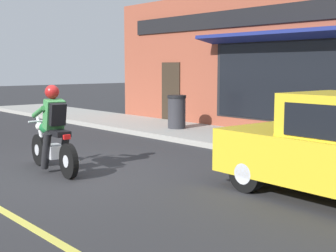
{
  "coord_description": "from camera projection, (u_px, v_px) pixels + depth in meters",
  "views": [
    {
      "loc": [
        -4.17,
        -7.41,
        1.94
      ],
      "look_at": [
        1.01,
        -1.52,
        0.95
      ],
      "focal_mm": 50.0,
      "sensor_mm": 36.0,
      "label": 1
    }
  ],
  "objects": [
    {
      "name": "storefront_building",
      "position": [
        254.0,
        61.0,
        13.49
      ],
      "size": [
        1.25,
        11.89,
        4.2
      ],
      "color": "brown",
      "rests_on": "ground"
    },
    {
      "name": "ground_plane",
      "position": [
        72.0,
        174.0,
        8.5
      ],
      "size": [
        80.0,
        80.0,
        0.0
      ],
      "primitive_type": "plane",
      "color": "#2B2B2D"
    },
    {
      "name": "motorcycle_with_rider",
      "position": [
        53.0,
        136.0,
        8.66
      ],
      "size": [
        0.6,
        2.02,
        1.62
      ],
      "color": "black",
      "rests_on": "ground"
    },
    {
      "name": "sidewalk_curb",
      "position": [
        172.0,
        130.0,
        14.1
      ],
      "size": [
        2.6,
        22.0,
        0.14
      ],
      "primitive_type": "cube",
      "color": "#9E9B93",
      "rests_on": "ground"
    },
    {
      "name": "trash_bin",
      "position": [
        177.0,
        112.0,
        13.79
      ],
      "size": [
        0.56,
        0.56,
        0.98
      ],
      "color": "#2D2D33",
      "rests_on": "sidewalk_curb"
    }
  ]
}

